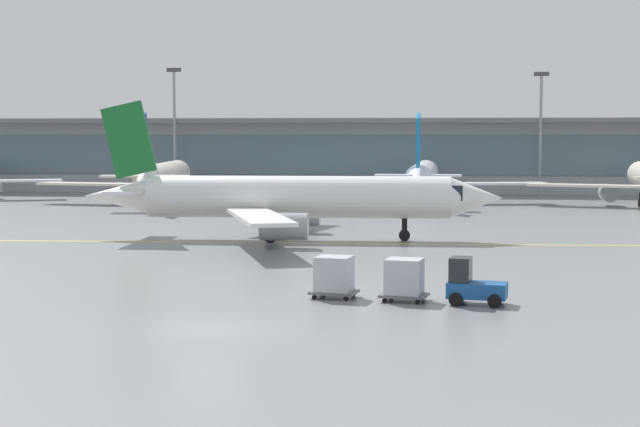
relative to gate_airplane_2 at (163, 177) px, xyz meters
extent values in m
plane|color=gray|center=(19.64, -70.28, -2.93)|extent=(400.00, 400.00, 0.00)
cube|color=yellow|center=(19.24, -38.70, -2.92)|extent=(109.98, 2.75, 0.01)
cube|color=#9EA3A8|center=(19.64, 24.43, 1.57)|extent=(201.42, 8.00, 9.00)
cube|color=slate|center=(19.64, 20.35, 2.02)|extent=(193.36, 0.16, 5.04)
cube|color=slate|center=(19.64, 22.93, 6.37)|extent=(209.48, 11.00, 0.60)
cube|color=silver|center=(-19.41, 4.23, -0.71)|extent=(12.25, 7.03, 0.24)
cylinder|color=silver|center=(-0.03, 0.38, 0.10)|extent=(4.83, 21.31, 2.93)
cone|color=silver|center=(-1.15, 12.65, 0.10)|extent=(3.10, 3.76, 2.79)
cube|color=black|center=(-0.94, 10.32, 0.46)|extent=(2.52, 2.84, 1.03)
cone|color=silver|center=(1.13, -12.48, 0.10)|extent=(2.91, 4.90, 2.49)
cube|color=silver|center=(-7.36, -2.02, -0.71)|extent=(12.39, 4.99, 0.24)
cylinder|color=#999EA3|center=(-5.07, -0.51, -1.53)|extent=(2.09, 3.26, 1.81)
cube|color=silver|center=(7.60, -0.66, -0.71)|extent=(12.27, 6.95, 0.24)
cylinder|color=#999EA3|center=(5.08, 0.41, -1.53)|extent=(2.09, 3.26, 1.81)
cube|color=navy|center=(1.05, -11.55, 4.07)|extent=(0.67, 3.97, 5.53)
cube|color=silver|center=(-1.13, -11.40, 0.54)|extent=(4.49, 2.45, 0.21)
cube|color=silver|center=(3.17, -11.01, 0.54)|extent=(4.49, 2.45, 0.21)
cylinder|color=black|center=(-0.70, 7.74, -2.15)|extent=(0.38, 0.38, 1.55)
cylinder|color=black|center=(-0.70, 7.74, -2.54)|extent=(0.54, 0.82, 0.78)
cylinder|color=black|center=(-1.86, -1.52, -2.15)|extent=(0.38, 0.38, 1.55)
cylinder|color=black|center=(-1.86, -1.52, -2.54)|extent=(0.54, 0.82, 0.78)
cylinder|color=black|center=(2.10, -1.16, -2.15)|extent=(0.38, 0.38, 1.55)
cylinder|color=black|center=(2.10, -1.16, -2.54)|extent=(0.54, 0.82, 0.78)
cylinder|color=silver|center=(28.26, 4.99, 0.10)|extent=(3.85, 21.24, 2.93)
cone|color=silver|center=(28.80, 17.30, 0.10)|extent=(2.94, 3.64, 2.79)
cube|color=black|center=(28.70, 14.96, 0.46)|extent=(2.40, 2.74, 1.03)
cone|color=silver|center=(27.70, -7.91, 0.10)|extent=(2.70, 4.80, 2.49)
cube|color=silver|center=(20.68, 3.59, -0.71)|extent=(12.34, 6.46, 0.24)
cylinder|color=#999EA3|center=(23.15, 4.78, -1.53)|extent=(1.95, 3.18, 1.81)
cube|color=silver|center=(35.69, 2.94, -0.71)|extent=(12.40, 5.51, 0.24)
cylinder|color=#999EA3|center=(33.33, 4.34, -1.53)|extent=(1.95, 3.18, 1.81)
cube|color=#1472B2|center=(27.74, -6.97, 4.07)|extent=(0.48, 3.97, 5.53)
cube|color=silver|center=(25.60, -6.53, 0.54)|extent=(4.40, 2.26, 0.21)
cube|color=silver|center=(29.91, -6.72, 0.54)|extent=(4.40, 2.26, 0.21)
cylinder|color=black|center=(28.58, 12.38, -2.15)|extent=(0.38, 0.38, 1.55)
cylinder|color=black|center=(28.58, 12.38, -2.54)|extent=(0.51, 0.80, 0.78)
cylinder|color=black|center=(26.20, 3.35, -2.15)|extent=(0.38, 0.38, 1.55)
cylinder|color=black|center=(26.20, 3.35, -2.54)|extent=(0.51, 0.80, 0.78)
cylinder|color=black|center=(30.17, 3.18, -2.15)|extent=(0.38, 0.38, 1.55)
cylinder|color=black|center=(30.17, 3.18, -2.54)|extent=(0.51, 0.80, 0.78)
cone|color=silver|center=(53.39, 13.40, 0.10)|extent=(2.93, 3.63, 2.79)
cube|color=silver|center=(45.33, -0.34, -0.71)|extent=(12.34, 6.42, 0.24)
cylinder|color=#999EA3|center=(47.79, 0.86, -1.53)|extent=(1.93, 3.18, 1.81)
cylinder|color=white|center=(19.24, -36.70, 0.18)|extent=(21.76, 3.48, 3.01)
cone|color=white|center=(31.90, -36.42, 0.18)|extent=(3.68, 2.94, 2.86)
cube|color=black|center=(29.49, -36.48, 0.55)|extent=(2.76, 2.41, 1.05)
cone|color=white|center=(5.99, -36.99, 0.18)|extent=(4.88, 2.67, 2.56)
cube|color=white|center=(17.30, -29.03, -0.65)|extent=(5.91, 12.72, 0.25)
cylinder|color=#999EA3|center=(18.69, -31.48, -1.49)|extent=(3.23, 1.93, 1.86)
cube|color=white|center=(17.64, -44.45, -0.65)|extent=(6.40, 12.69, 0.25)
cylinder|color=#999EA3|center=(18.91, -41.94, -1.49)|extent=(3.23, 1.93, 1.86)
cube|color=#19662D|center=(6.95, -36.97, 4.25)|extent=(4.07, 0.41, 5.67)
cube|color=white|center=(7.26, -34.74, 0.63)|extent=(2.22, 4.48, 0.21)
cube|color=white|center=(7.35, -39.17, 0.63)|extent=(2.22, 4.48, 0.21)
cylinder|color=black|center=(26.83, -36.53, -2.13)|extent=(0.39, 0.39, 1.60)
cylinder|color=black|center=(26.83, -36.53, -2.53)|extent=(0.81, 0.50, 0.80)
cylinder|color=black|center=(17.43, -34.70, -2.13)|extent=(0.39, 0.39, 1.60)
cylinder|color=black|center=(17.43, -34.70, -2.53)|extent=(0.81, 0.50, 0.80)
cylinder|color=black|center=(17.52, -38.78, -2.13)|extent=(0.39, 0.39, 1.60)
cylinder|color=black|center=(17.52, -38.78, -2.53)|extent=(0.81, 0.50, 0.80)
cube|color=#194C8C|center=(30.45, -63.45, -2.28)|extent=(2.81, 1.85, 0.70)
cube|color=#1E2328|center=(29.71, -63.31, -1.38)|extent=(1.11, 1.38, 1.10)
cylinder|color=black|center=(31.41, -62.92, -2.63)|extent=(0.63, 0.33, 0.60)
cylinder|color=black|center=(31.16, -64.30, -2.63)|extent=(0.63, 0.33, 0.60)
cylinder|color=black|center=(29.74, -62.61, -2.63)|extent=(0.63, 0.33, 0.60)
cylinder|color=black|center=(29.49, -63.98, -2.63)|extent=(0.63, 0.33, 0.60)
cube|color=#595B60|center=(27.20, -62.85, -2.65)|extent=(2.36, 1.96, 0.12)
cube|color=#B2B7C1|center=(27.20, -62.85, -1.79)|extent=(1.85, 1.77, 1.60)
cylinder|color=black|center=(28.07, -62.30, -2.82)|extent=(0.23, 0.14, 0.22)
cylinder|color=black|center=(27.81, -63.67, -2.82)|extent=(0.23, 0.14, 0.22)
cylinder|color=black|center=(26.59, -62.02, -2.82)|extent=(0.23, 0.14, 0.22)
cylinder|color=black|center=(26.34, -63.40, -2.82)|extent=(0.23, 0.14, 0.22)
cube|color=#595B60|center=(23.95, -62.24, -2.65)|extent=(2.36, 1.96, 0.12)
cube|color=#B2B7C1|center=(23.95, -62.24, -1.79)|extent=(1.85, 1.77, 1.60)
cylinder|color=black|center=(24.82, -61.69, -2.82)|extent=(0.23, 0.14, 0.22)
cylinder|color=black|center=(24.56, -63.07, -2.82)|extent=(0.23, 0.14, 0.22)
cylinder|color=black|center=(23.34, -61.42, -2.82)|extent=(0.23, 0.14, 0.22)
cylinder|color=black|center=(23.09, -62.79, -2.82)|extent=(0.23, 0.14, 0.22)
cylinder|color=gray|center=(-2.91, 17.25, 4.77)|extent=(0.36, 0.36, 15.39)
cube|color=#3F3F42|center=(-2.91, 17.25, 12.71)|extent=(1.80, 0.30, 0.50)
cylinder|color=gray|center=(42.51, 17.02, 4.38)|extent=(0.36, 0.36, 14.61)
cube|color=#3F3F42|center=(42.51, 17.02, 11.94)|extent=(1.80, 0.30, 0.50)
camera|label=1|loc=(27.83, -108.68, 4.65)|focal=57.01mm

